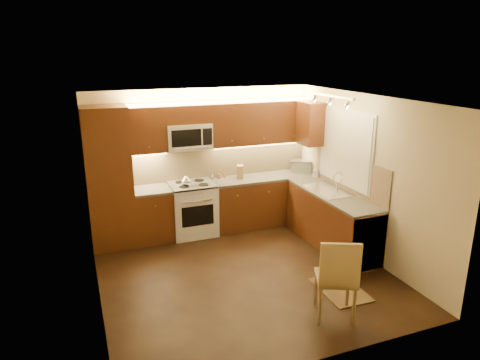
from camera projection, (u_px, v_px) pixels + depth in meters
name	position (u px, v px, depth m)	size (l,w,h in m)	color
floor	(244.00, 273.00, 6.36)	(4.00, 4.00, 0.01)	black
ceiling	(245.00, 100.00, 5.64)	(4.00, 4.00, 0.01)	beige
wall_back	(203.00, 159.00, 7.79)	(4.00, 0.01, 2.50)	beige
wall_front	(321.00, 252.00, 4.21)	(4.00, 0.01, 2.50)	beige
wall_left	(91.00, 210.00, 5.31)	(0.01, 4.00, 2.50)	beige
wall_right	(365.00, 177.00, 6.69)	(0.01, 4.00, 2.50)	beige
pantry	(109.00, 178.00, 6.98)	(0.70, 0.60, 2.30)	#491C0F
base_cab_back_left	(153.00, 215.00, 7.41)	(0.62, 0.60, 0.86)	#491C0F
counter_back_left	(151.00, 190.00, 7.28)	(0.62, 0.60, 0.04)	#3D3937
base_cab_back_right	(262.00, 201.00, 8.11)	(1.92, 0.60, 0.86)	#491C0F
counter_back_right	(263.00, 178.00, 7.98)	(1.92, 0.60, 0.04)	#3D3937
base_cab_right	(331.00, 220.00, 7.18)	(0.60, 2.00, 0.86)	#491C0F
counter_right	(333.00, 195.00, 7.05)	(0.60, 2.00, 0.04)	#3D3937
dishwasher	(357.00, 237.00, 6.55)	(0.58, 0.60, 0.84)	silver
backsplash_back	(222.00, 160.00, 7.91)	(3.30, 0.02, 0.60)	tan
backsplash_right	(349.00, 174.00, 7.06)	(0.02, 2.00, 0.60)	tan
upper_cab_back_left	(146.00, 130.00, 7.11)	(0.62, 0.35, 0.75)	#491C0F
upper_cab_back_right	(261.00, 122.00, 7.81)	(1.92, 0.35, 0.75)	#491C0F
upper_cab_bridge	(187.00, 114.00, 7.29)	(0.76, 0.35, 0.31)	#491C0F
upper_cab_right_corner	(311.00, 123.00, 7.70)	(0.35, 0.50, 0.75)	#491C0F
stove	(193.00, 209.00, 7.62)	(0.76, 0.65, 0.92)	silver
microwave	(188.00, 136.00, 7.38)	(0.76, 0.38, 0.44)	silver
window_frame	(346.00, 148.00, 7.08)	(0.03, 1.44, 1.24)	silver
window_blinds	(344.00, 148.00, 7.07)	(0.02, 1.36, 1.16)	silver
sink	(328.00, 186.00, 7.16)	(0.52, 0.86, 0.15)	silver
faucet	(338.00, 181.00, 7.20)	(0.20, 0.04, 0.30)	silver
track_light_bar	(331.00, 96.00, 6.55)	(0.04, 1.20, 0.03)	silver
kettle	(186.00, 180.00, 7.33)	(0.17, 0.17, 0.20)	silver
toaster_oven	(300.00, 166.00, 8.28)	(0.38, 0.28, 0.23)	silver
knife_block	(240.00, 172.00, 7.85)	(0.11, 0.18, 0.24)	olive
spice_jar_a	(213.00, 176.00, 7.81)	(0.04, 0.04, 0.10)	silver
spice_jar_b	(219.00, 176.00, 7.84)	(0.05, 0.05, 0.09)	brown
spice_jar_c	(219.00, 175.00, 7.90)	(0.04, 0.04, 0.09)	silver
spice_jar_d	(224.00, 175.00, 7.93)	(0.05, 0.05, 0.09)	olive
soap_bottle	(315.00, 172.00, 7.94)	(0.09, 0.09, 0.20)	silver
rug	(340.00, 290.00, 5.91)	(0.54, 0.81, 0.01)	black
dining_chair	(336.00, 276.00, 5.22)	(0.46, 0.46, 1.05)	olive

